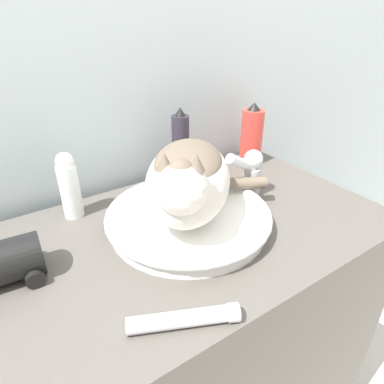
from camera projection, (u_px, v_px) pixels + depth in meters
The scene contains 9 objects.
wall_back at pixel (113, 57), 0.82m from camera, with size 8.00×0.05×2.40m.
vanity_counter at pixel (187, 359), 0.96m from camera, with size 0.92×0.52×0.88m.
sink_basin at pixel (189, 217), 0.75m from camera, with size 0.36×0.36×0.04m.
cat at pixel (188, 177), 0.69m from camera, with size 0.38×0.34×0.18m.
faucet at pixel (250, 171), 0.84m from camera, with size 0.12×0.05×0.14m.
spray_bottle_trigger at pixel (252, 136), 1.03m from camera, with size 0.07×0.07×0.19m.
hairspray_can_black at pixel (181, 149), 0.90m from camera, with size 0.05×0.05×0.21m.
deodorant_stick at pixel (69, 185), 0.76m from camera, with size 0.04×0.04×0.16m.
cream_tube at pixel (185, 319), 0.52m from camera, with size 0.17×0.10×0.03m.
Camera 1 is at (-0.33, -0.25, 1.31)m, focal length 32.00 mm.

